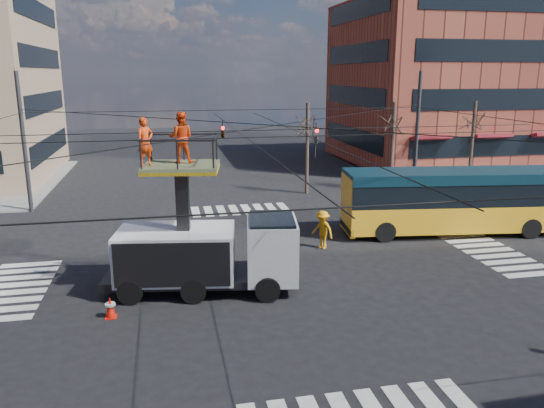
{
  "coord_description": "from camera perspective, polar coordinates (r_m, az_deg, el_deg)",
  "views": [
    {
      "loc": [
        -4.27,
        -20.08,
        7.86
      ],
      "look_at": [
        0.17,
        1.53,
        2.4
      ],
      "focal_mm": 35.0,
      "sensor_mm": 36.0,
      "label": 1
    }
  ],
  "objects": [
    {
      "name": "utility_truck",
      "position": [
        19.49,
        -7.1,
        -3.38
      ],
      "size": [
        7.27,
        3.51,
        6.55
      ],
      "rotation": [
        0.0,
        0.0,
        -0.16
      ],
      "color": "black",
      "rests_on": "ground"
    },
    {
      "name": "flagger",
      "position": [
        24.4,
        5.45,
        -2.77
      ],
      "size": [
        1.2,
        1.32,
        1.77
      ],
      "primitive_type": "imported",
      "rotation": [
        0.0,
        0.0,
        -0.95
      ],
      "color": "orange",
      "rests_on": "ground"
    },
    {
      "name": "worker_ground",
      "position": [
        19.99,
        -8.63,
        -6.67
      ],
      "size": [
        0.79,
        1.13,
        1.78
      ],
      "primitive_type": "imported",
      "rotation": [
        0.0,
        0.0,
        1.19
      ],
      "color": "orange",
      "rests_on": "ground"
    },
    {
      "name": "tree_b",
      "position": [
        37.03,
        12.94,
        8.55
      ],
      "size": [
        2.0,
        2.0,
        6.0
      ],
      "color": "#382B21",
      "rests_on": "ground"
    },
    {
      "name": "ground",
      "position": [
        21.98,
        0.37,
        -7.05
      ],
      "size": [
        120.0,
        120.0,
        0.0
      ],
      "primitive_type": "plane",
      "color": "black",
      "rests_on": "ground"
    },
    {
      "name": "city_bus",
      "position": [
        27.97,
        19.18,
        0.44
      ],
      "size": [
        11.42,
        3.97,
        3.2
      ],
      "rotation": [
        0.0,
        0.0,
        -0.12
      ],
      "color": "#EEAC16",
      "rests_on": "ground"
    },
    {
      "name": "building_ne",
      "position": [
        51.29,
        19.63,
        12.17
      ],
      "size": [
        20.06,
        16.06,
        14.0
      ],
      "color": "brown",
      "rests_on": "ground"
    },
    {
      "name": "crosswalks",
      "position": [
        21.98,
        0.37,
        -7.02
      ],
      "size": [
        22.4,
        22.4,
        0.02
      ],
      "primitive_type": null,
      "color": "silver",
      "rests_on": "ground"
    },
    {
      "name": "sidewalk_ne",
      "position": [
        48.86,
        19.77,
        3.9
      ],
      "size": [
        18.0,
        18.0,
        0.12
      ],
      "primitive_type": "cube",
      "color": "slate",
      "rests_on": "ground"
    },
    {
      "name": "overhead_network",
      "position": [
        21.21,
        -0.03,
        4.21
      ],
      "size": [
        24.24,
        24.24,
        8.0
      ],
      "color": "#2D2D30",
      "rests_on": "ground"
    },
    {
      "name": "traffic_cone",
      "position": [
        18.56,
        -17.0,
        -10.58
      ],
      "size": [
        0.36,
        0.36,
        0.72
      ],
      "primitive_type": "cone",
      "color": "#FF180A",
      "rests_on": "ground"
    },
    {
      "name": "tree_a",
      "position": [
        34.99,
        3.85,
        8.57
      ],
      "size": [
        2.0,
        2.0,
        6.0
      ],
      "color": "#382B21",
      "rests_on": "ground"
    },
    {
      "name": "tree_c",
      "position": [
        39.88,
        20.9,
        8.36
      ],
      "size": [
        2.0,
        2.0,
        6.0
      ],
      "color": "#382B21",
      "rests_on": "ground"
    }
  ]
}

